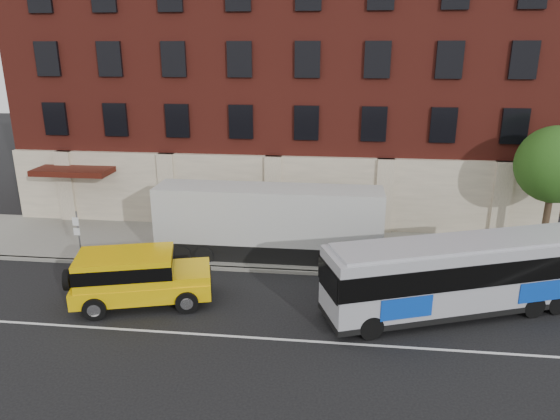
# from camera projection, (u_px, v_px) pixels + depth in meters

# --- Properties ---
(ground) EXTENTS (120.00, 120.00, 0.00)m
(ground) POSITION_uv_depth(u_px,v_px,m) (230.00, 344.00, 17.39)
(ground) COLOR black
(ground) RESTS_ON ground
(sidewalk) EXTENTS (60.00, 6.00, 0.15)m
(sidewalk) POSITION_uv_depth(u_px,v_px,m) (267.00, 246.00, 25.88)
(sidewalk) COLOR gray
(sidewalk) RESTS_ON ground
(kerb) EXTENTS (60.00, 0.25, 0.15)m
(kerb) POSITION_uv_depth(u_px,v_px,m) (257.00, 270.00, 23.05)
(kerb) COLOR gray
(kerb) RESTS_ON ground
(lane_line) EXTENTS (60.00, 0.12, 0.01)m
(lane_line) POSITION_uv_depth(u_px,v_px,m) (233.00, 336.00, 17.86)
(lane_line) COLOR silver
(lane_line) RESTS_ON ground
(building) EXTENTS (30.00, 12.10, 15.00)m
(building) POSITION_uv_depth(u_px,v_px,m) (284.00, 84.00, 31.10)
(building) COLOR maroon
(building) RESTS_ON sidewalk
(sign_pole) EXTENTS (0.30, 0.20, 2.50)m
(sign_pole) POSITION_uv_depth(u_px,v_px,m) (78.00, 233.00, 23.71)
(sign_pole) COLOR slate
(sign_pole) RESTS_ON ground
(street_tree) EXTENTS (3.60, 3.60, 6.20)m
(street_tree) POSITION_uv_depth(u_px,v_px,m) (556.00, 168.00, 23.52)
(street_tree) COLOR #3B2D1D
(street_tree) RESTS_ON sidewalk
(city_bus) EXTENTS (10.81, 5.82, 2.93)m
(city_bus) POSITION_uv_depth(u_px,v_px,m) (463.00, 273.00, 19.07)
(city_bus) COLOR #A7A7B0
(city_bus) RESTS_ON ground
(yellow_suv) EXTENTS (5.73, 3.52, 2.13)m
(yellow_suv) POSITION_uv_depth(u_px,v_px,m) (136.00, 275.00, 19.85)
(yellow_suv) COLOR yellow
(yellow_suv) RESTS_ON ground
(shipping_container) EXTENTS (10.61, 2.30, 3.54)m
(shipping_container) POSITION_uv_depth(u_px,v_px,m) (269.00, 224.00, 24.02)
(shipping_container) COLOR black
(shipping_container) RESTS_ON ground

